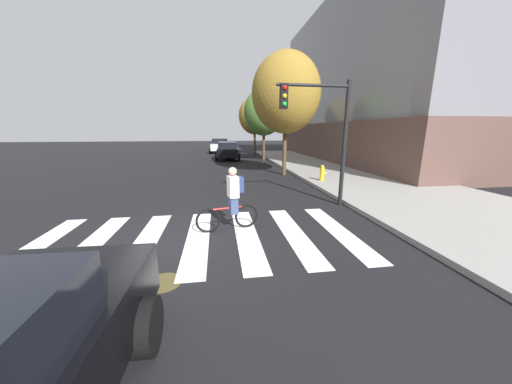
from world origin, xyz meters
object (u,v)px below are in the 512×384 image
(sedan_far, at_px, (220,145))
(cyclist, at_px, (232,199))
(fire_hydrant, at_px, (322,173))
(street_tree_mid, at_px, (264,112))
(street_tree_far, at_px, (255,116))
(traffic_light_near, at_px, (322,122))
(street_tree_near, at_px, (286,93))
(sedan_mid, at_px, (228,150))
(manhole_cover, at_px, (163,282))

(sedan_far, xyz_separation_m, cyclist, (0.03, -24.83, -0.01))
(fire_hydrant, distance_m, street_tree_mid, 11.02)
(sedan_far, xyz_separation_m, street_tree_far, (3.75, -2.88, 3.26))
(traffic_light_near, xyz_separation_m, street_tree_near, (0.43, 6.48, 1.75))
(sedan_mid, height_order, cyclist, cyclist)
(cyclist, height_order, fire_hydrant, cyclist)
(sedan_mid, xyz_separation_m, street_tree_near, (3.00, -9.01, 3.80))
(sedan_mid, xyz_separation_m, traffic_light_near, (2.57, -15.49, 2.05))
(fire_hydrant, height_order, street_tree_far, street_tree_far)
(sedan_mid, relative_size, cyclist, 2.73)
(street_tree_near, bearing_deg, street_tree_far, 89.27)
(traffic_light_near, distance_m, street_tree_near, 6.73)
(sedan_mid, bearing_deg, traffic_light_near, -80.58)
(manhole_cover, height_order, fire_hydrant, fire_hydrant)
(sedan_mid, distance_m, sedan_far, 7.56)
(fire_hydrant, distance_m, street_tree_far, 16.86)
(sedan_far, relative_size, street_tree_mid, 0.81)
(sedan_far, xyz_separation_m, street_tree_near, (3.58, -16.55, 3.75))
(cyclist, xyz_separation_m, street_tree_near, (3.55, 8.28, 3.77))
(sedan_mid, xyz_separation_m, cyclist, (-0.55, -17.29, 0.03))
(street_tree_near, bearing_deg, traffic_light_near, -93.77)
(manhole_cover, xyz_separation_m, sedan_far, (1.32, 27.17, 0.85))
(street_tree_far, bearing_deg, street_tree_mid, -90.65)
(cyclist, bearing_deg, fire_hydrant, 49.02)
(manhole_cover, bearing_deg, street_tree_far, 78.19)
(sedan_mid, distance_m, street_tree_far, 6.54)
(manhole_cover, xyz_separation_m, street_tree_far, (5.08, 24.30, 4.11))
(fire_hydrant, bearing_deg, manhole_cover, -128.05)
(traffic_light_near, relative_size, street_tree_mid, 0.69)
(traffic_light_near, distance_m, street_tree_mid, 14.15)
(traffic_light_near, bearing_deg, fire_hydrant, 65.78)
(traffic_light_near, bearing_deg, street_tree_far, 88.29)
(traffic_light_near, bearing_deg, street_tree_mid, 87.84)
(traffic_light_near, height_order, street_tree_far, street_tree_far)
(manhole_cover, bearing_deg, street_tree_near, 65.22)
(traffic_light_near, bearing_deg, sedan_far, 97.80)
(manhole_cover, relative_size, sedan_mid, 0.14)
(sedan_far, distance_m, street_tree_mid, 10.20)
(sedan_mid, height_order, fire_hydrant, sedan_mid)
(cyclist, relative_size, street_tree_far, 0.28)
(sedan_mid, bearing_deg, street_tree_mid, -24.37)
(cyclist, bearing_deg, street_tree_far, 80.38)
(sedan_mid, height_order, traffic_light_near, traffic_light_near)
(sedan_mid, height_order, street_tree_mid, street_tree_mid)
(sedan_mid, distance_m, street_tree_near, 10.23)
(cyclist, bearing_deg, street_tree_mid, 77.05)
(street_tree_mid, bearing_deg, traffic_light_near, -92.16)
(street_tree_far, bearing_deg, sedan_far, 142.53)
(cyclist, height_order, street_tree_mid, street_tree_mid)
(sedan_mid, distance_m, street_tree_mid, 4.73)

